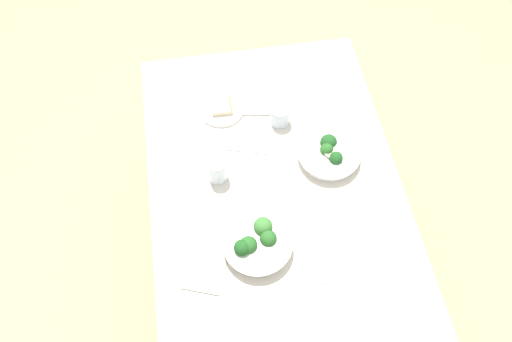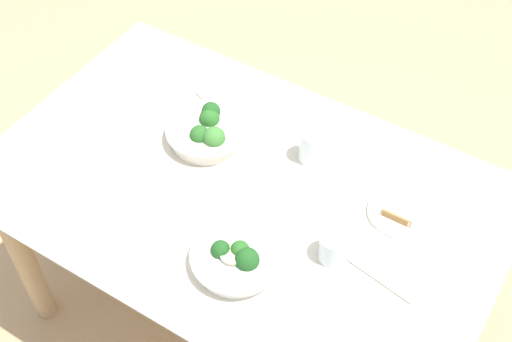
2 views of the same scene
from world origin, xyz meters
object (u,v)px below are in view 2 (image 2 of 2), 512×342
Objects in this scene: fork_by_far_bowl at (127,230)px; napkin_folded_upper at (395,259)px; broccoli_bowl_far at (207,132)px; table_knife_left at (343,318)px; fork_by_near_bowl at (134,165)px; broccoli_bowl_near at (237,258)px; water_glass_side at (311,146)px; table_knife_right at (321,197)px; napkin_folded_lower at (228,99)px; water_glass_center at (334,247)px; bread_side_plate at (401,212)px.

fork_by_far_bowl is 0.70m from napkin_folded_upper.
broccoli_bowl_far is 0.69m from table_knife_left.
fork_by_near_bowl is at bearing -43.10° from table_knife_left.
water_glass_side is (-0.02, 0.42, 0.02)m from broccoli_bowl_near.
broccoli_bowl_far is 1.26× the size of table_knife_right.
table_knife_right is (0.38, 0.37, -0.00)m from fork_by_far_bowl.
napkin_folded_lower is (-0.04, 0.18, -0.03)m from broccoli_bowl_far.
water_glass_center is 0.48× the size of napkin_folded_lower.
water_glass_side is 0.40m from napkin_folded_upper.
broccoli_bowl_near reaches higher than fork_by_far_bowl.
fork_by_far_bowl is 0.61m from table_knife_left.
fork_by_far_bowl is 1.13× the size of fork_by_near_bowl.
broccoli_bowl_far is 0.65m from napkin_folded_upper.
fork_by_far_bowl and table_knife_left have the same top height.
fork_by_far_bowl is at bearing -144.08° from bread_side_plate.
fork_by_far_bowl is at bearing -89.14° from broccoli_bowl_far.
water_glass_center is 0.63m from fork_by_near_bowl.
broccoli_bowl_far is at bearing 171.53° from napkin_folded_upper.
table_knife_right is at bearing 75.62° from broccoli_bowl_near.
table_knife_left is 0.82m from napkin_folded_lower.
napkin_folded_lower is at bearing 125.42° from broccoli_bowl_near.
broccoli_bowl_near reaches higher than napkin_folded_lower.
broccoli_bowl_far reaches higher than table_knife_left.
fork_by_near_bowl is at bearing -172.71° from napkin_folded_upper.
broccoli_bowl_near is 0.40m from napkin_folded_upper.
broccoli_bowl_near is at bearing -32.83° from table_knife_left.
table_knife_left is at bearing -17.95° from fork_by_far_bowl.
broccoli_bowl_far reaches higher than bread_side_plate.
fork_by_near_bowl and table_knife_left have the same top height.
water_glass_center reaches higher than fork_by_far_bowl.
fork_by_near_bowl is at bearing -101.62° from napkin_folded_lower.
bread_side_plate is 0.76m from fork_by_near_bowl.
water_glass_center reaches higher than broccoli_bowl_near.
broccoli_bowl_near is 2.48× the size of fork_by_near_bowl.
table_knife_left is (0.10, -0.14, -0.04)m from water_glass_center.
napkin_folded_lower is (-0.65, 0.49, 0.00)m from table_knife_left.
table_knife_right is (0.08, 0.30, -0.03)m from broccoli_bowl_near.
fork_by_far_bowl is (0.01, -0.38, -0.03)m from broccoli_bowl_far.
table_knife_left is (0.61, -0.32, -0.03)m from broccoli_bowl_far.
bread_side_plate is at bearing -153.27° from fork_by_near_bowl.
bread_side_plate is (0.60, 0.04, -0.02)m from broccoli_bowl_far.
napkin_folded_upper is (0.76, 0.10, 0.00)m from fork_by_near_bowl.
water_glass_side is at bearing -122.12° from table_knife_right.
table_knife_right is at bearing 126.45° from water_glass_center.
table_knife_right is at bearing -87.43° from table_knife_left.
water_glass_side is at bearing -136.59° from fork_by_near_bowl.
bread_side_plate reaches higher than napkin_folded_upper.
broccoli_bowl_near is 0.61m from napkin_folded_lower.
broccoli_bowl_near is 0.45m from fork_by_near_bowl.
napkin_folded_upper is at bearing -8.47° from broccoli_bowl_far.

